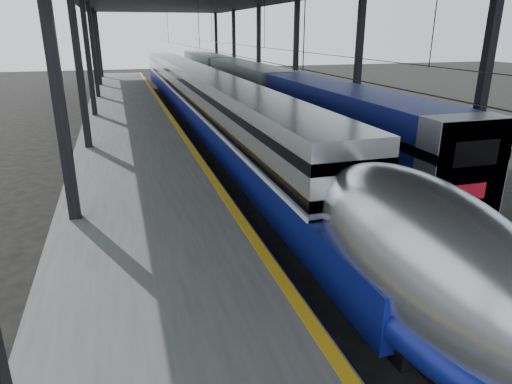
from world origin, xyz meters
name	(u,v)px	position (x,y,z in m)	size (l,w,h in m)	color
ground	(297,297)	(0.00, 0.00, 0.00)	(160.00, 160.00, 0.00)	black
platform	(131,134)	(-3.50, 20.00, 0.50)	(6.00, 80.00, 1.00)	#4C4C4F
yellow_strip	(175,124)	(-0.70, 20.00, 1.00)	(0.30, 80.00, 0.01)	gold
rails	(251,133)	(4.50, 20.00, 0.08)	(6.52, 80.00, 0.16)	slate
tgv_train	(201,98)	(2.00, 25.44, 1.85)	(2.76, 65.20, 3.96)	silver
second_train	(249,87)	(7.00, 29.34, 2.05)	(2.94, 56.05, 4.04)	navy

